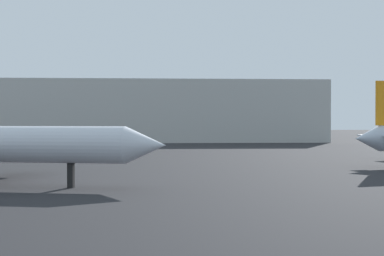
% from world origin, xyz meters
% --- Properties ---
extents(terminal_building, '(85.47, 23.18, 15.03)m').
position_xyz_m(terminal_building, '(2.30, 130.90, 7.52)').
color(terminal_building, '#B7B7B2').
rests_on(terminal_building, ground_plane).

